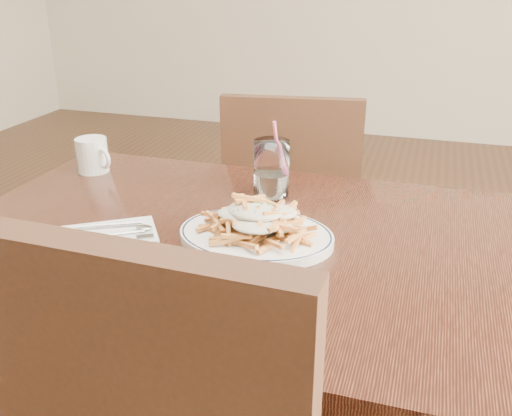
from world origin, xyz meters
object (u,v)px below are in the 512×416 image
(table, at_px, (241,269))
(water_glass, at_px, (271,172))
(loaded_fries, at_px, (256,216))
(coffee_mug, at_px, (93,155))
(chair_far, at_px, (292,209))
(fries_plate, at_px, (256,236))

(table, distance_m, water_glass, 0.26)
(table, relative_size, loaded_fries, 5.26)
(coffee_mug, bearing_deg, loaded_fries, -26.34)
(chair_far, relative_size, loaded_fries, 3.95)
(chair_far, distance_m, water_glass, 0.56)
(chair_far, height_order, fries_plate, chair_far)
(table, distance_m, coffee_mug, 0.56)
(fries_plate, distance_m, water_glass, 0.25)
(loaded_fries, height_order, coffee_mug, coffee_mug)
(chair_far, distance_m, fries_plate, 0.76)
(chair_far, height_order, loaded_fries, chair_far)
(chair_far, height_order, water_glass, water_glass)
(fries_plate, bearing_deg, chair_far, 98.02)
(table, xyz_separation_m, chair_far, (-0.06, 0.70, -0.16))
(table, height_order, water_glass, water_glass)
(loaded_fries, height_order, water_glass, water_glass)
(chair_far, xyz_separation_m, coffee_mug, (-0.43, -0.45, 0.28))
(chair_far, relative_size, water_glass, 5.00)
(table, bearing_deg, fries_plate, -22.86)
(water_glass, xyz_separation_m, coffee_mug, (-0.49, 0.02, -0.01))
(loaded_fries, bearing_deg, table, 157.14)
(chair_far, distance_m, coffee_mug, 0.68)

